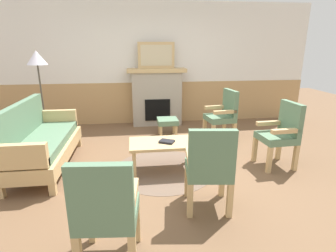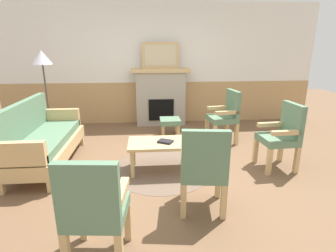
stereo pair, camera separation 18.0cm
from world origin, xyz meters
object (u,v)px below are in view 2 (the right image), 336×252
at_px(couch, 43,140).
at_px(footstool, 170,122).
at_px(floor_lamp_by_couch, 42,63).
at_px(armchair_front_left, 94,207).
at_px(fireplace, 161,96).
at_px(armchair_near_fireplace, 226,114).
at_px(coffee_table, 162,145).
at_px(armchair_front_center, 204,166).
at_px(framed_picture, 160,55).
at_px(armchair_by_window_left, 283,133).
at_px(book_on_table, 165,141).

relative_size(couch, footstool, 4.50).
bearing_deg(floor_lamp_by_couch, armchair_front_left, -66.42).
distance_m(fireplace, armchair_near_fireplace, 1.73).
relative_size(footstool, armchair_near_fireplace, 0.41).
relative_size(coffee_table, armchair_front_center, 0.98).
distance_m(framed_picture, footstool, 1.56).
distance_m(framed_picture, floor_lamp_by_couch, 2.36).
bearing_deg(armchair_by_window_left, floor_lamp_by_couch, 156.25).
distance_m(couch, armchair_by_window_left, 3.56).
height_order(fireplace, footstool, fireplace).
bearing_deg(floor_lamp_by_couch, book_on_table, -37.74).
height_order(book_on_table, floor_lamp_by_couch, floor_lamp_by_couch).
height_order(book_on_table, footstool, book_on_table).
bearing_deg(framed_picture, armchair_by_window_left, -56.48).
distance_m(armchair_by_window_left, floor_lamp_by_couch, 4.32).
distance_m(book_on_table, armchair_near_fireplace, 1.68).
relative_size(fireplace, couch, 0.72).
bearing_deg(armchair_front_center, framed_picture, 94.25).
bearing_deg(framed_picture, fireplace, -90.00).
distance_m(armchair_front_left, floor_lamp_by_couch, 3.77).
xyz_separation_m(footstool, armchair_by_window_left, (1.50, -1.59, 0.25)).
bearing_deg(footstool, floor_lamp_by_couch, 177.34).
relative_size(coffee_table, footstool, 2.40).
height_order(armchair_by_window_left, armchair_front_left, same).
bearing_deg(fireplace, floor_lamp_by_couch, -160.97).
xyz_separation_m(book_on_table, footstool, (0.21, 1.56, -0.17)).
bearing_deg(coffee_table, book_on_table, -31.88).
bearing_deg(fireplace, coffee_table, -92.98).
distance_m(couch, armchair_near_fireplace, 3.15).
relative_size(fireplace, floor_lamp_by_couch, 0.77).
xyz_separation_m(fireplace, floor_lamp_by_couch, (-2.23, -0.77, 0.80)).
xyz_separation_m(armchair_by_window_left, floor_lamp_by_couch, (-3.87, 1.70, 0.91)).
bearing_deg(couch, coffee_table, -10.71).
bearing_deg(armchair_near_fireplace, coffee_table, -138.57).
relative_size(footstool, armchair_front_left, 0.41).
xyz_separation_m(couch, armchair_front_left, (1.13, -2.05, 0.14)).
relative_size(armchair_front_left, armchair_front_center, 1.00).
xyz_separation_m(framed_picture, armchair_front_center, (0.26, -3.46, -1.02)).
distance_m(armchair_near_fireplace, floor_lamp_by_couch, 3.54).
bearing_deg(floor_lamp_by_couch, armchair_front_center, -47.22).
height_order(coffee_table, armchair_front_left, armchair_front_left).
distance_m(fireplace, coffee_table, 2.43).
bearing_deg(armchair_near_fireplace, fireplace, 131.70).
bearing_deg(coffee_table, fireplace, 87.02).
xyz_separation_m(couch, coffee_table, (1.77, -0.34, -0.01)).
xyz_separation_m(coffee_table, armchair_front_left, (-0.64, -1.71, 0.15)).
relative_size(fireplace, framed_picture, 1.62).
height_order(fireplace, armchair_front_center, fireplace).
distance_m(fireplace, couch, 2.82).
bearing_deg(armchair_front_left, couch, 118.92).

